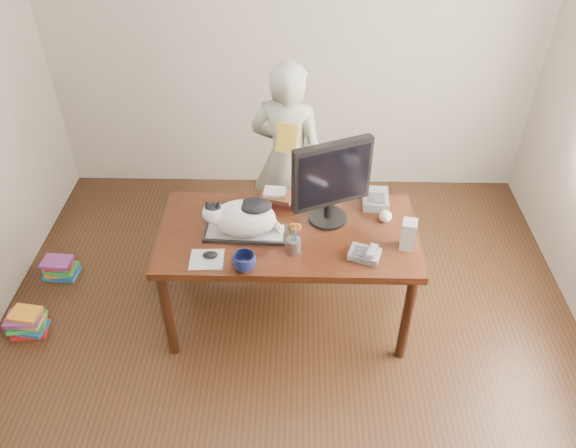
{
  "coord_description": "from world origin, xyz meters",
  "views": [
    {
      "loc": [
        0.06,
        -2.07,
        2.97
      ],
      "look_at": [
        0.0,
        0.55,
        0.85
      ],
      "focal_mm": 35.0,
      "sensor_mm": 36.0,
      "label": 1
    }
  ],
  "objects_px": {
    "phone": "(365,254)",
    "book_pile_b": "(60,268)",
    "monitor": "(332,179)",
    "coffee_mug": "(244,262)",
    "desk": "(288,241)",
    "cat": "(242,217)",
    "calculator": "(375,199)",
    "person": "(288,160)",
    "keyboard": "(245,233)",
    "pen_cup": "(294,244)",
    "speaker": "(408,235)",
    "mouse": "(210,255)",
    "book_stack": "(277,197)",
    "book_pile_a": "(27,322)",
    "baseball": "(386,216)"
  },
  "relations": [
    {
      "from": "speaker",
      "to": "person",
      "type": "height_order",
      "value": "person"
    },
    {
      "from": "monitor",
      "to": "book_pile_a",
      "type": "relative_size",
      "value": 2.1
    },
    {
      "from": "cat",
      "to": "calculator",
      "type": "relative_size",
      "value": 2.14
    },
    {
      "from": "book_pile_a",
      "to": "book_pile_b",
      "type": "relative_size",
      "value": 1.05
    },
    {
      "from": "monitor",
      "to": "book_pile_b",
      "type": "xyz_separation_m",
      "value": [
        -1.98,
        0.24,
        -1.0
      ]
    },
    {
      "from": "pen_cup",
      "to": "speaker",
      "type": "distance_m",
      "value": 0.68
    },
    {
      "from": "cat",
      "to": "book_pile_b",
      "type": "height_order",
      "value": "cat"
    },
    {
      "from": "pen_cup",
      "to": "mouse",
      "type": "bearing_deg",
      "value": -172.48
    },
    {
      "from": "mouse",
      "to": "phone",
      "type": "xyz_separation_m",
      "value": [
        0.91,
        0.02,
        0.01
      ]
    },
    {
      "from": "pen_cup",
      "to": "phone",
      "type": "relative_size",
      "value": 1.04
    },
    {
      "from": "cat",
      "to": "speaker",
      "type": "height_order",
      "value": "cat"
    },
    {
      "from": "monitor",
      "to": "calculator",
      "type": "bearing_deg",
      "value": 8.82
    },
    {
      "from": "pen_cup",
      "to": "desk",
      "type": "bearing_deg",
      "value": 97.86
    },
    {
      "from": "calculator",
      "to": "person",
      "type": "bearing_deg",
      "value": 143.56
    },
    {
      "from": "mouse",
      "to": "baseball",
      "type": "distance_m",
      "value": 1.12
    },
    {
      "from": "desk",
      "to": "calculator",
      "type": "bearing_deg",
      "value": 22.08
    },
    {
      "from": "monitor",
      "to": "person",
      "type": "relative_size",
      "value": 0.37
    },
    {
      "from": "desk",
      "to": "baseball",
      "type": "relative_size",
      "value": 20.03
    },
    {
      "from": "monitor",
      "to": "coffee_mug",
      "type": "xyz_separation_m",
      "value": [
        -0.5,
        -0.45,
        -0.27
      ]
    },
    {
      "from": "cat",
      "to": "book_pile_a",
      "type": "relative_size",
      "value": 1.82
    },
    {
      "from": "keyboard",
      "to": "calculator",
      "type": "xyz_separation_m",
      "value": [
        0.83,
        0.35,
        0.02
      ]
    },
    {
      "from": "desk",
      "to": "phone",
      "type": "relative_size",
      "value": 7.67
    },
    {
      "from": "cat",
      "to": "book_pile_b",
      "type": "xyz_separation_m",
      "value": [
        -1.44,
        0.39,
        -0.82
      ]
    },
    {
      "from": "speaker",
      "to": "keyboard",
      "type": "bearing_deg",
      "value": -171.81
    },
    {
      "from": "book_pile_b",
      "to": "baseball",
      "type": "bearing_deg",
      "value": -5.75
    },
    {
      "from": "monitor",
      "to": "mouse",
      "type": "relative_size",
      "value": 6.26
    },
    {
      "from": "book_stack",
      "to": "book_pile_b",
      "type": "xyz_separation_m",
      "value": [
        -1.64,
        0.04,
        -0.71
      ]
    },
    {
      "from": "keyboard",
      "to": "book_pile_a",
      "type": "xyz_separation_m",
      "value": [
        -1.49,
        -0.16,
        -0.68
      ]
    },
    {
      "from": "keyboard",
      "to": "pen_cup",
      "type": "relative_size",
      "value": 2.35
    },
    {
      "from": "speaker",
      "to": "calculator",
      "type": "xyz_separation_m",
      "value": [
        -0.14,
        0.44,
        -0.06
      ]
    },
    {
      "from": "keyboard",
      "to": "book_stack",
      "type": "distance_m",
      "value": 0.39
    },
    {
      "from": "mouse",
      "to": "book_pile_b",
      "type": "xyz_separation_m",
      "value": [
        -1.27,
        0.6,
        -0.7
      ]
    },
    {
      "from": "book_pile_a",
      "to": "mouse",
      "type": "bearing_deg",
      "value": -2.14
    },
    {
      "from": "monitor",
      "to": "baseball",
      "type": "height_order",
      "value": "monitor"
    },
    {
      "from": "speaker",
      "to": "calculator",
      "type": "height_order",
      "value": "speaker"
    },
    {
      "from": "cat",
      "to": "phone",
      "type": "distance_m",
      "value": 0.77
    },
    {
      "from": "cat",
      "to": "person",
      "type": "bearing_deg",
      "value": 75.26
    },
    {
      "from": "speaker",
      "to": "cat",
      "type": "bearing_deg",
      "value": -171.63
    },
    {
      "from": "phone",
      "to": "book_pile_b",
      "type": "xyz_separation_m",
      "value": [
        -2.18,
        0.58,
        -0.7
      ]
    },
    {
      "from": "coffee_mug",
      "to": "book_pile_a",
      "type": "height_order",
      "value": "coffee_mug"
    },
    {
      "from": "cat",
      "to": "coffee_mug",
      "type": "distance_m",
      "value": 0.31
    },
    {
      "from": "keyboard",
      "to": "calculator",
      "type": "height_order",
      "value": "calculator"
    },
    {
      "from": "coffee_mug",
      "to": "book_pile_b",
      "type": "bearing_deg",
      "value": 155.01
    },
    {
      "from": "desk",
      "to": "book_pile_a",
      "type": "height_order",
      "value": "desk"
    },
    {
      "from": "pen_cup",
      "to": "baseball",
      "type": "bearing_deg",
      "value": 27.54
    },
    {
      "from": "keyboard",
      "to": "coffee_mug",
      "type": "xyz_separation_m",
      "value": [
        0.02,
        -0.3,
        0.04
      ]
    },
    {
      "from": "monitor",
      "to": "person",
      "type": "distance_m",
      "value": 0.8
    },
    {
      "from": "phone",
      "to": "book_pile_b",
      "type": "distance_m",
      "value": 2.36
    },
    {
      "from": "cat",
      "to": "calculator",
      "type": "distance_m",
      "value": 0.92
    },
    {
      "from": "pen_cup",
      "to": "baseball",
      "type": "xyz_separation_m",
      "value": [
        0.58,
        0.3,
        -0.02
      ]
    }
  ]
}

